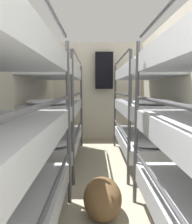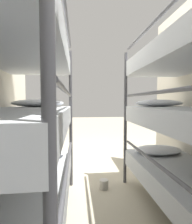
{
  "view_description": "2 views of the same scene",
  "coord_description": "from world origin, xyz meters",
  "px_view_note": "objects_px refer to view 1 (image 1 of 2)",
  "views": [
    {
      "loc": [
        -0.09,
        0.24,
        1.32
      ],
      "look_at": [
        -0.06,
        3.76,
        0.9
      ],
      "focal_mm": 32.0,
      "sensor_mm": 36.0,
      "label": 1
    },
    {
      "loc": [
        0.3,
        2.93,
        1.14
      ],
      "look_at": [
        0.01,
        0.31,
        0.99
      ],
      "focal_mm": 28.0,
      "sensor_mm": 36.0,
      "label": 2
    }
  ],
  "objects_px": {
    "duffel_bag": "(103,198)",
    "bunk_stack_left_far": "(56,107)",
    "bunk_stack_right_far": "(142,107)",
    "hanging_coat": "(104,71)"
  },
  "relations": [
    {
      "from": "bunk_stack_right_far",
      "to": "bunk_stack_left_far",
      "type": "bearing_deg",
      "value": 180.0
    },
    {
      "from": "duffel_bag",
      "to": "hanging_coat",
      "type": "relative_size",
      "value": 0.6
    },
    {
      "from": "duffel_bag",
      "to": "bunk_stack_right_far",
      "type": "bearing_deg",
      "value": 63.91
    },
    {
      "from": "bunk_stack_right_far",
      "to": "duffel_bag",
      "type": "relative_size",
      "value": 3.5
    },
    {
      "from": "bunk_stack_left_far",
      "to": "hanging_coat",
      "type": "height_order",
      "value": "hanging_coat"
    },
    {
      "from": "bunk_stack_left_far",
      "to": "bunk_stack_right_far",
      "type": "distance_m",
      "value": 1.5
    },
    {
      "from": "bunk_stack_left_far",
      "to": "bunk_stack_right_far",
      "type": "bearing_deg",
      "value": 0.0
    },
    {
      "from": "bunk_stack_right_far",
      "to": "duffel_bag",
      "type": "bearing_deg",
      "value": -116.09
    },
    {
      "from": "duffel_bag",
      "to": "bunk_stack_left_far",
      "type": "bearing_deg",
      "value": 115.69
    },
    {
      "from": "bunk_stack_left_far",
      "to": "duffel_bag",
      "type": "xyz_separation_m",
      "value": [
        0.74,
        -1.54,
        -0.8
      ]
    }
  ]
}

